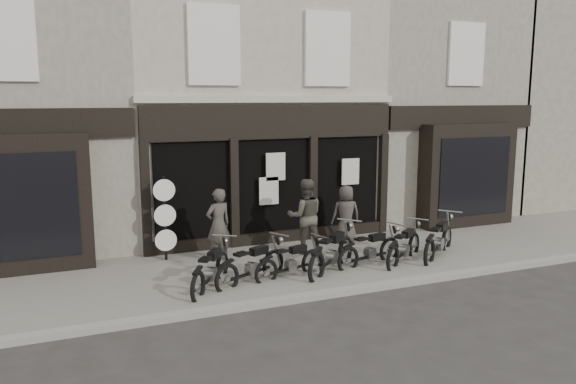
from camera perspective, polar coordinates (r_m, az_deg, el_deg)
name	(u,v)px	position (r m, az deg, el deg)	size (l,w,h in m)	color
ground_plane	(320,277)	(13.13, 3.27, -8.60)	(90.00, 90.00, 0.00)	#2D2B28
pavement	(304,264)	(13.89, 1.64, -7.30)	(30.00, 4.20, 0.12)	slate
kerb	(346,291)	(12.06, 5.90, -9.98)	(30.00, 0.25, 0.13)	gray
central_building	(239,98)	(18.02, -4.99, 9.50)	(7.30, 6.22, 8.34)	#C0B5A4
neighbour_left	(17,99)	(17.13, -25.84, 8.46)	(5.60, 6.73, 8.34)	#9E9686
neighbour_right	(409,99)	(20.80, 12.20, 9.22)	(5.60, 6.73, 8.34)	#9E9686
filler_right	(573,97)	(26.36, 26.97, 8.57)	(11.00, 6.00, 8.20)	#9E9686
motorcycle_0	(211,273)	(12.17, -7.83, -8.14)	(1.45, 1.86, 1.02)	black
motorcycle_1	(252,268)	(12.44, -3.69, -7.70)	(1.95, 1.20, 1.01)	black
motorcycle_2	(291,264)	(12.78, 0.29, -7.36)	(1.89, 0.80, 0.93)	black
motorcycle_3	(332,256)	(13.21, 4.51, -6.46)	(1.99, 1.69, 1.13)	black
motorcycle_4	(370,252)	(13.80, 8.35, -6.07)	(2.03, 0.82, 0.99)	black
motorcycle_5	(404,249)	(14.18, 11.72, -5.70)	(1.85, 1.46, 1.02)	black
motorcycle_6	(439,243)	(14.83, 15.07, -5.01)	(1.98, 1.63, 1.11)	black
man_left	(218,225)	(13.86, -7.09, -3.31)	(0.65, 0.43, 1.80)	#403B35
man_centre	(305,216)	(14.44, 1.76, -2.45)	(0.94, 0.73, 1.93)	#464239
man_right	(346,214)	(15.51, 5.90, -2.26)	(0.79, 0.51, 1.61)	#3F3935
advert_sign_post	(165,222)	(14.09, -12.38, -3.01)	(0.54, 0.35, 2.21)	black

